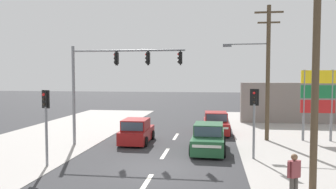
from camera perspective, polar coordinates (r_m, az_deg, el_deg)
ground_plane at (r=15.17m, az=-2.27°, el=-12.86°), size 140.00×140.00×0.00m
lane_dash_near at (r=13.29m, az=-3.88°, el=-15.20°), size 0.20×2.40×0.01m
lane_dash_mid at (r=18.03m, az=-0.53°, el=-10.23°), size 0.20×2.40×0.01m
lane_dash_far at (r=22.88m, az=1.37°, el=-7.33°), size 0.20×2.40×0.01m
kerb_left_verge at (r=21.85m, az=-22.95°, el=-8.07°), size 8.00×40.00×0.02m
utility_pole_foreground_right at (r=12.98m, az=23.93°, el=10.03°), size 3.78×0.42×10.86m
utility_pole_midground_right at (r=22.07m, az=16.63°, el=4.43°), size 3.78×0.45×8.72m
traffic_signal_mast at (r=19.85m, az=-9.85°, el=3.63°), size 6.89×0.46×6.00m
pedestal_signal_right_kerb at (r=17.00m, az=14.78°, el=-2.90°), size 0.43×0.31×3.56m
pedestal_signal_left_kerb at (r=16.14m, az=-20.49°, el=-3.33°), size 0.43×0.31×3.56m
shopping_plaza_sign at (r=23.05m, az=24.64°, el=-0.09°), size 2.10×0.16×4.60m
shopfront_wall_far at (r=31.56m, az=23.46°, el=-1.38°), size 12.00×1.00×3.60m
sedan_crossing_left at (r=18.58m, az=7.07°, el=-7.65°), size 1.97×4.28×1.56m
hatchback_receding_far at (r=20.78m, az=-5.49°, el=-6.47°), size 1.80×3.65×1.53m
sedan_kerbside_parked at (r=24.33m, az=8.34°, el=-5.06°), size 2.04×4.31×1.56m
pedestrian_at_kerb at (r=11.97m, az=21.08°, el=-12.90°), size 0.49×0.37×1.63m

